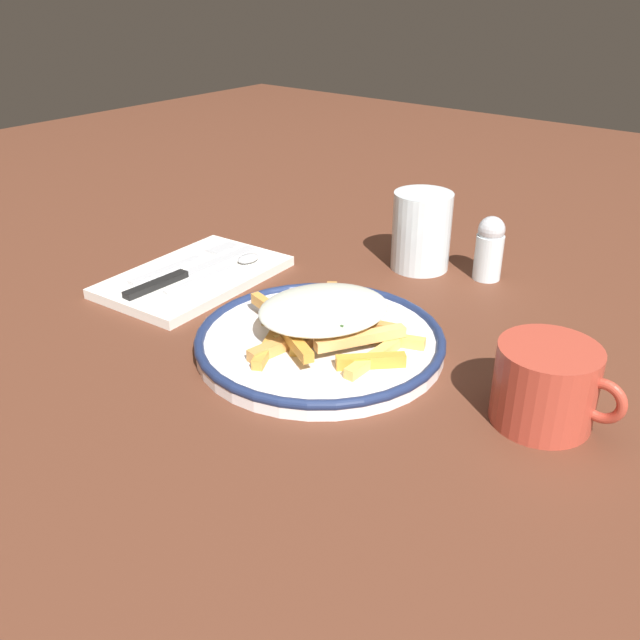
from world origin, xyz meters
TOP-DOWN VIEW (x-y plane):
  - ground_plane at (0.00, 0.00)m, footprint 2.60×2.60m
  - plate at (0.00, 0.00)m, footprint 0.26×0.26m
  - fries_heap at (-0.00, 0.01)m, footprint 0.20×0.19m
  - napkin at (-0.24, 0.04)m, footprint 0.16×0.24m
  - fork at (-0.26, 0.05)m, footprint 0.02×0.18m
  - knife at (-0.24, 0.02)m, footprint 0.02×0.21m
  - spoon at (-0.21, 0.07)m, footprint 0.02×0.15m
  - water_glass at (-0.04, 0.26)m, footprint 0.08×0.08m
  - coffee_mug at (0.23, 0.02)m, footprint 0.11×0.09m
  - salt_shaker at (0.05, 0.28)m, footprint 0.04×0.04m

SIDE VIEW (x-z plane):
  - ground_plane at x=0.00m, z-range 0.00..0.00m
  - napkin at x=-0.24m, z-range 0.00..0.01m
  - plate at x=0.00m, z-range 0.00..0.02m
  - fork at x=-0.26m, z-range 0.01..0.02m
  - knife at x=-0.24m, z-range 0.01..0.02m
  - spoon at x=-0.21m, z-range 0.01..0.02m
  - coffee_mug at x=0.23m, z-range 0.00..0.07m
  - fries_heap at x=0.00m, z-range 0.02..0.06m
  - salt_shaker at x=0.05m, z-range 0.00..0.08m
  - water_glass at x=-0.04m, z-range 0.00..0.10m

